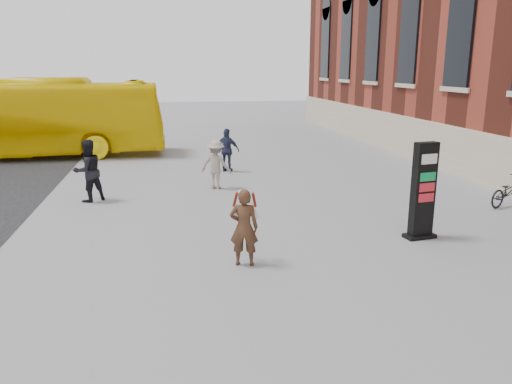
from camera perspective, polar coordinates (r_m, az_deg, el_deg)
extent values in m
plane|color=#9E9EA3|center=(10.28, -2.84, -8.62)|extent=(100.00, 100.00, 0.00)
cube|color=beige|center=(18.95, 24.22, 3.54)|extent=(0.18, 44.00, 1.80)
cube|color=black|center=(12.29, 18.55, 0.10)|extent=(0.58, 0.32, 2.30)
cube|color=black|center=(12.59, 18.16, -4.78)|extent=(0.79, 0.48, 0.09)
cube|color=white|center=(12.13, 18.84, 3.69)|extent=(0.45, 0.32, 0.23)
cube|color=#0B6E38|center=(12.21, 18.69, 1.78)|extent=(0.45, 0.32, 0.20)
cube|color=maroon|center=(12.26, 18.60, 0.65)|extent=(0.45, 0.32, 0.20)
cube|color=maroon|center=(12.32, 18.51, -0.48)|extent=(0.45, 0.32, 0.20)
imported|color=#43251A|center=(10.14, -1.39, -4.08)|extent=(0.66, 0.51, 1.61)
cylinder|color=white|center=(9.94, -1.41, -0.06)|extent=(0.23, 0.23, 0.05)
cone|color=white|center=(10.27, -0.21, -2.15)|extent=(0.26, 0.23, 0.39)
cylinder|color=maroon|center=(10.20, -0.21, -0.87)|extent=(0.15, 0.12, 0.33)
cone|color=white|center=(10.30, -2.36, -2.11)|extent=(0.23, 0.26, 0.39)
cylinder|color=maroon|center=(10.23, -2.37, -0.84)|extent=(0.12, 0.15, 0.33)
imported|color=yellow|center=(24.82, -25.30, 7.65)|extent=(12.58, 2.97, 3.50)
imported|color=black|center=(15.81, -18.65, 2.31)|extent=(1.16, 1.11, 1.88)
imported|color=gray|center=(16.66, -4.60, 3.14)|extent=(1.21, 1.01, 1.62)
imported|color=#272E48|center=(19.39, -3.31, 4.79)|extent=(1.06, 0.81, 1.68)
imported|color=black|center=(16.36, 26.92, 0.07)|extent=(1.75, 1.16, 0.87)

